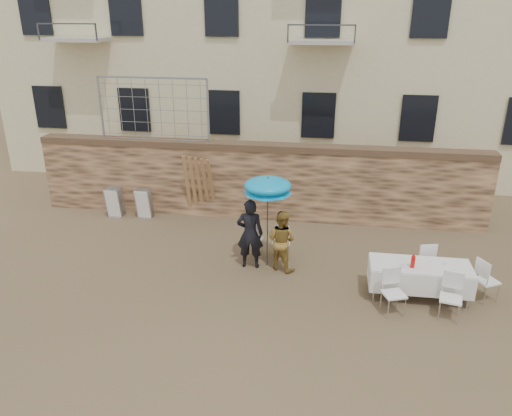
# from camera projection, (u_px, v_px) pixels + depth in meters

# --- Properties ---
(ground) EXTENTS (80.00, 80.00, 0.00)m
(ground) POSITION_uv_depth(u_px,v_px,m) (221.00, 308.00, 10.39)
(ground) COLOR brown
(ground) RESTS_ON ground
(stone_wall) EXTENTS (13.00, 0.50, 2.20)m
(stone_wall) POSITION_uv_depth(u_px,v_px,m) (257.00, 181.00, 14.56)
(stone_wall) COLOR #866143
(stone_wall) RESTS_ON ground
(chain_link_fence) EXTENTS (3.20, 0.06, 1.80)m
(chain_link_fence) POSITION_uv_depth(u_px,v_px,m) (154.00, 110.00, 14.24)
(chain_link_fence) COLOR gray
(chain_link_fence) RESTS_ON stone_wall
(man_suit) EXTENTS (0.65, 0.45, 1.73)m
(man_suit) POSITION_uv_depth(u_px,v_px,m) (250.00, 234.00, 11.76)
(man_suit) COLOR black
(man_suit) RESTS_ON ground
(woman_dress) EXTENTS (0.89, 0.82, 1.49)m
(woman_dress) POSITION_uv_depth(u_px,v_px,m) (281.00, 240.00, 11.69)
(woman_dress) COLOR gold
(woman_dress) RESTS_ON ground
(umbrella) EXTENTS (1.14, 1.14, 2.10)m
(umbrella) POSITION_uv_depth(u_px,v_px,m) (268.00, 188.00, 11.37)
(umbrella) COLOR #3F3F44
(umbrella) RESTS_ON ground
(couple_chair_left) EXTENTS (0.51, 0.51, 0.96)m
(couple_chair_left) POSITION_uv_depth(u_px,v_px,m) (254.00, 238.00, 12.40)
(couple_chair_left) COLOR white
(couple_chair_left) RESTS_ON ground
(couple_chair_right) EXTENTS (0.49, 0.49, 0.96)m
(couple_chair_right) POSITION_uv_depth(u_px,v_px,m) (282.00, 240.00, 12.30)
(couple_chair_right) COLOR white
(couple_chair_right) RESTS_ON ground
(banquet_table) EXTENTS (2.10, 0.85, 0.78)m
(banquet_table) POSITION_uv_depth(u_px,v_px,m) (421.00, 266.00, 10.54)
(banquet_table) COLOR white
(banquet_table) RESTS_ON ground
(soda_bottle) EXTENTS (0.09, 0.09, 0.26)m
(soda_bottle) POSITION_uv_depth(u_px,v_px,m) (413.00, 262.00, 10.37)
(soda_bottle) COLOR red
(soda_bottle) RESTS_ON banquet_table
(table_chair_front_left) EXTENTS (0.62, 0.62, 0.96)m
(table_chair_front_left) POSITION_uv_depth(u_px,v_px,m) (394.00, 293.00, 10.03)
(table_chair_front_left) COLOR white
(table_chair_front_left) RESTS_ON ground
(table_chair_front_right) EXTENTS (0.57, 0.57, 0.96)m
(table_chair_front_right) POSITION_uv_depth(u_px,v_px,m) (451.00, 298.00, 9.88)
(table_chair_front_right) COLOR white
(table_chair_front_right) RESTS_ON ground
(table_chair_back) EXTENTS (0.59, 0.59, 0.96)m
(table_chair_back) POSITION_uv_depth(u_px,v_px,m) (423.00, 260.00, 11.34)
(table_chair_back) COLOR white
(table_chair_back) RESTS_ON ground
(table_chair_side) EXTENTS (0.65, 0.65, 0.96)m
(table_chair_side) POSITION_uv_depth(u_px,v_px,m) (487.00, 280.00, 10.53)
(table_chair_side) COLOR white
(table_chair_side) RESTS_ON ground
(chair_stack_left) EXTENTS (0.46, 0.47, 0.92)m
(chair_stack_left) POSITION_uv_depth(u_px,v_px,m) (117.00, 200.00, 14.95)
(chair_stack_left) COLOR white
(chair_stack_left) RESTS_ON ground
(chair_stack_right) EXTENTS (0.46, 0.40, 0.92)m
(chair_stack_right) POSITION_uv_depth(u_px,v_px,m) (146.00, 202.00, 14.82)
(chair_stack_right) COLOR white
(chair_stack_right) RESTS_ON ground
(wood_planks) EXTENTS (0.70, 0.20, 2.00)m
(wood_planks) POSITION_uv_depth(u_px,v_px,m) (198.00, 186.00, 14.46)
(wood_planks) COLOR #A37749
(wood_planks) RESTS_ON ground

